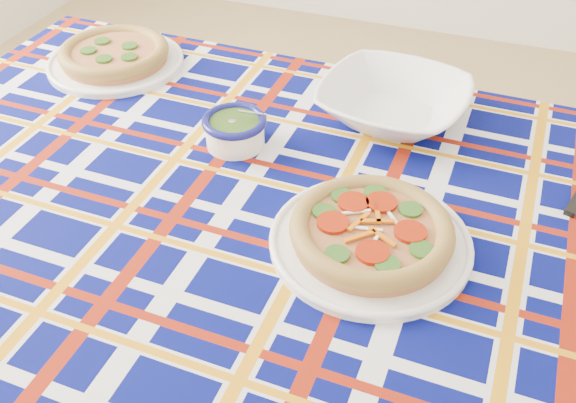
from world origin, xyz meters
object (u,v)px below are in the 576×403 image
at_px(serving_bowl, 393,102).
at_px(pesto_bowl, 235,128).
at_px(main_focaccia_plate, 371,231).
at_px(dining_table, 282,239).

bearing_deg(serving_bowl, pesto_bowl, -142.90).
bearing_deg(main_focaccia_plate, dining_table, 164.64).
relative_size(dining_table, serving_bowl, 5.58).
relative_size(dining_table, main_focaccia_plate, 4.98).
distance_m(main_focaccia_plate, pesto_bowl, 0.38).
xyz_separation_m(dining_table, main_focaccia_plate, (0.17, -0.05, 0.12)).
bearing_deg(pesto_bowl, serving_bowl, 37.10).
relative_size(main_focaccia_plate, serving_bowl, 1.12).
distance_m(main_focaccia_plate, serving_bowl, 0.41).
height_order(main_focaccia_plate, pesto_bowl, pesto_bowl).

